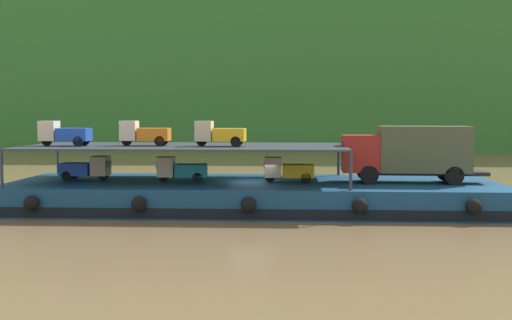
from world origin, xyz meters
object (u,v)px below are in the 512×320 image
object	(u,v)px
covered_lorry	(409,152)
mini_truck_lower_stern	(86,168)
mini_truck_upper_mid	(144,133)
cargo_barge	(254,195)
mini_truck_lower_aft	(181,169)
mini_truck_upper_stern	(64,133)
mini_truck_lower_mid	(288,170)
mini_truck_upper_fore	(219,134)

from	to	relation	value
covered_lorry	mini_truck_lower_stern	distance (m)	18.07
mini_truck_upper_mid	cargo_barge	bearing A→B (deg)	2.61
mini_truck_lower_aft	mini_truck_upper_stern	world-z (taller)	mini_truck_upper_stern
mini_truck_upper_mid	mini_truck_lower_aft	bearing A→B (deg)	-1.05
covered_lorry	mini_truck_upper_mid	world-z (taller)	mini_truck_upper_mid
mini_truck_lower_aft	mini_truck_lower_mid	size ratio (longest dim) A/B	1.00
mini_truck_lower_stern	mini_truck_upper_fore	distance (m)	8.02
covered_lorry	mini_truck_upper_fore	xyz separation A→B (m)	(-10.33, -0.61, 1.00)
mini_truck_lower_stern	mini_truck_upper_stern	bearing A→B (deg)	-135.16
mini_truck_lower_stern	mini_truck_upper_stern	xyz separation A→B (m)	(-0.91, -0.91, 2.00)
mini_truck_lower_mid	mini_truck_lower_stern	bearing A→B (deg)	178.11
covered_lorry	mini_truck_lower_aft	size ratio (longest dim) A/B	2.85
covered_lorry	mini_truck_lower_stern	size ratio (longest dim) A/B	2.83
mini_truck_lower_mid	covered_lorry	bearing A→B (deg)	0.65
mini_truck_upper_mid	mini_truck_lower_stern	bearing A→B (deg)	172.62
mini_truck_lower_stern	mini_truck_lower_aft	size ratio (longest dim) A/B	1.01
cargo_barge	mini_truck_lower_stern	distance (m)	9.65
mini_truck_lower_aft	mini_truck_upper_fore	bearing A→B (deg)	-10.97
mini_truck_upper_stern	mini_truck_upper_mid	distance (m)	4.39
mini_truck_lower_aft	mini_truck_upper_stern	bearing A→B (deg)	-176.25
mini_truck_lower_stern	mini_truck_lower_aft	bearing A→B (deg)	-5.03
covered_lorry	mini_truck_lower_aft	world-z (taller)	covered_lorry
mini_truck_upper_stern	mini_truck_upper_mid	xyz separation A→B (m)	(4.37, 0.46, 0.00)
cargo_barge	mini_truck_lower_aft	world-z (taller)	mini_truck_lower_aft
cargo_barge	mini_truck_upper_stern	size ratio (longest dim) A/B	9.83
mini_truck_lower_stern	mini_truck_upper_stern	world-z (taller)	mini_truck_upper_stern
mini_truck_lower_stern	cargo_barge	bearing A→B (deg)	-1.02
cargo_barge	mini_truck_upper_fore	xyz separation A→B (m)	(-1.83, -0.74, 3.44)
mini_truck_lower_mid	mini_truck_upper_stern	xyz separation A→B (m)	(-12.36, -0.53, 2.00)
mini_truck_lower_aft	mini_truck_upper_mid	world-z (taller)	mini_truck_upper_mid
covered_lorry	mini_truck_upper_mid	bearing A→B (deg)	-179.43
cargo_barge	mini_truck_lower_stern	size ratio (longest dim) A/B	9.65
cargo_barge	covered_lorry	distance (m)	8.84
mini_truck_lower_mid	mini_truck_upper_mid	distance (m)	8.24
mini_truck_lower_mid	mini_truck_upper_mid	bearing A→B (deg)	-179.49
cargo_barge	mini_truck_lower_aft	xyz separation A→B (m)	(-4.03, -0.32, 1.44)
mini_truck_upper_mid	mini_truck_upper_fore	bearing A→B (deg)	-6.21
mini_truck_lower_stern	mini_truck_upper_stern	distance (m)	2.38
covered_lorry	mini_truck_upper_fore	distance (m)	10.39
mini_truck_lower_mid	mini_truck_upper_mid	size ratio (longest dim) A/B	1.01
covered_lorry	mini_truck_upper_fore	bearing A→B (deg)	-176.63
mini_truck_lower_mid	mini_truck_upper_mid	world-z (taller)	mini_truck_upper_mid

